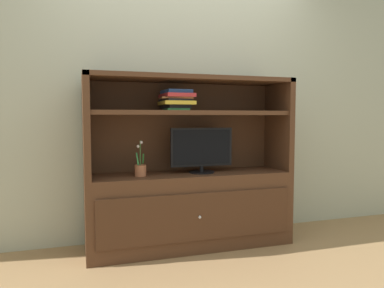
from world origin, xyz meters
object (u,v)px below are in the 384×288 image
object	(u,v)px
media_console	(190,191)
tv_monitor	(202,150)
magazine_stack	(176,100)
potted_plant	(140,169)

from	to	relation	value
media_console	tv_monitor	bearing A→B (deg)	-11.63
media_console	magazine_stack	size ratio (longest dim) A/B	5.00
media_console	tv_monitor	world-z (taller)	media_console
magazine_stack	potted_plant	bearing A→B (deg)	-172.79
tv_monitor	magazine_stack	xyz separation A→B (m)	(-0.22, 0.02, 0.42)
media_console	potted_plant	distance (m)	0.48
media_console	potted_plant	size ratio (longest dim) A/B	6.00
potted_plant	magazine_stack	xyz separation A→B (m)	(0.31, 0.04, 0.56)
tv_monitor	media_console	bearing A→B (deg)	168.37
media_console	magazine_stack	xyz separation A→B (m)	(-0.12, -0.00, 0.77)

